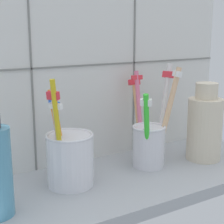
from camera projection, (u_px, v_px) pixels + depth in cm
name	position (u px, v px, depth cm)	size (l,w,h in cm)	color
counter_slab	(118.00, 184.00, 62.58)	(64.00, 22.00, 2.00)	#9EA3A8
tile_wall_back	(84.00, 54.00, 67.69)	(64.00, 2.20, 45.00)	silver
toothbrush_cup_left	(69.00, 157.00, 58.73)	(8.19, 7.79, 18.10)	white
toothbrush_cup_right	(150.00, 139.00, 67.25)	(10.53, 11.58, 18.79)	silver
ceramic_vase	(205.00, 126.00, 70.32)	(6.67, 6.67, 15.12)	beige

